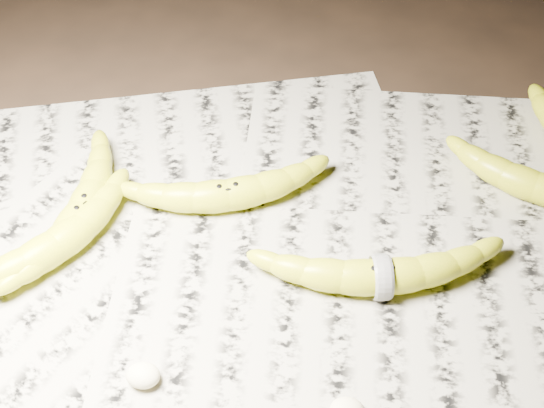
% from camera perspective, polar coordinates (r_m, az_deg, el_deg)
% --- Properties ---
extents(ground, '(3.00, 3.00, 0.00)m').
position_cam_1_polar(ground, '(0.79, -1.44, -4.59)').
color(ground, black).
rests_on(ground, ground).
extents(newspaper_patch, '(0.90, 0.70, 0.01)m').
position_cam_1_polar(newspaper_patch, '(0.78, 1.09, -5.19)').
color(newspaper_patch, '#A19D8A').
rests_on(newspaper_patch, ground).
extents(banana_left_a, '(0.09, 0.21, 0.04)m').
position_cam_1_polar(banana_left_a, '(0.83, -14.21, -0.43)').
color(banana_left_a, yellow).
rests_on(banana_left_a, newspaper_patch).
extents(banana_left_b, '(0.16, 0.19, 0.04)m').
position_cam_1_polar(banana_left_b, '(0.80, -16.03, -2.86)').
color(banana_left_b, yellow).
rests_on(banana_left_b, newspaper_patch).
extents(banana_center, '(0.21, 0.12, 0.04)m').
position_cam_1_polar(banana_center, '(0.82, -3.35, 0.87)').
color(banana_center, yellow).
rests_on(banana_center, newspaper_patch).
extents(banana_taped, '(0.23, 0.11, 0.04)m').
position_cam_1_polar(banana_taped, '(0.75, 8.22, -5.29)').
color(banana_taped, yellow).
rests_on(banana_taped, newspaper_patch).
extents(banana_upper_a, '(0.20, 0.11, 0.04)m').
position_cam_1_polar(banana_upper_a, '(0.88, 19.26, 1.42)').
color(banana_upper_a, yellow).
rests_on(banana_upper_a, newspaper_patch).
extents(measuring_tape, '(0.01, 0.05, 0.05)m').
position_cam_1_polar(measuring_tape, '(0.75, 8.22, -5.29)').
color(measuring_tape, white).
rests_on(measuring_tape, newspaper_patch).
extents(flesh_chunk_a, '(0.03, 0.03, 0.02)m').
position_cam_1_polar(flesh_chunk_a, '(0.70, -9.73, -12.44)').
color(flesh_chunk_a, '#F7F0BF').
rests_on(flesh_chunk_a, newspaper_patch).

